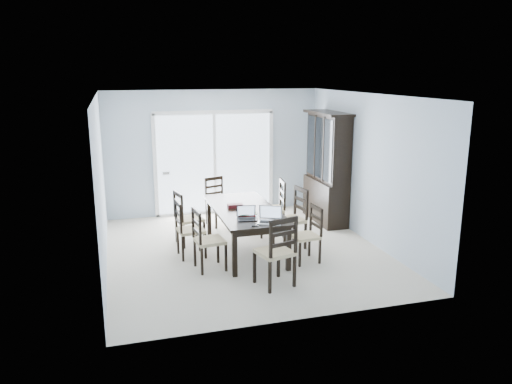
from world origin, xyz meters
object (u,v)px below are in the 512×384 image
hot_tub (193,183)px  chair_right_near (310,228)px  game_box (235,206)px  chair_left_mid (185,223)px  laptop_silver (270,219)px  dining_table (245,213)px  chair_left_far (184,213)px  chair_right_mid (295,211)px  chair_end_near (279,244)px  china_hutch (327,169)px  chair_end_far (217,196)px  chair_right_far (276,201)px  cell_phone (255,226)px  chair_left_near (204,233)px  laptop_dark (247,217)px

hot_tub → chair_right_near: bearing=-73.6°
chair_right_near → game_box: size_ratio=4.16×
chair_left_mid → laptop_silver: chair_left_mid is taller
dining_table → chair_left_far: bearing=146.7°
chair_right_mid → chair_end_near: bearing=143.3°
china_hutch → chair_left_mid: size_ratio=2.01×
chair_left_far → chair_end_far: size_ratio=1.02×
chair_right_far → cell_phone: chair_right_far is taller
dining_table → chair_end_near: size_ratio=1.82×
chair_right_near → chair_right_mid: chair_right_mid is taller
chair_right_far → chair_end_far: chair_right_far is taller
dining_table → chair_right_far: size_ratio=1.85×
chair_right_far → cell_phone: (-0.89, -1.71, 0.13)m
chair_right_near → laptop_silver: 0.81m
chair_left_near → hot_tub: 4.05m
dining_table → chair_left_near: chair_left_near is taller
chair_right_near → chair_left_near: bearing=80.9°
laptop_silver → hot_tub: (-0.48, 4.31, -0.33)m
chair_left_near → chair_right_near: bearing=80.0°
chair_left_near → chair_right_mid: size_ratio=0.93×
laptop_dark → hot_tub: laptop_dark is taller
chair_left_far → game_box: 0.96m
chair_left_mid → chair_end_near: size_ratio=0.91×
dining_table → china_hutch: size_ratio=1.00×
chair_end_far → hot_tub: chair_end_far is taller
chair_left_far → chair_right_near: size_ratio=1.06×
chair_right_mid → chair_left_near: bearing=101.1°
chair_end_near → laptop_dark: chair_end_near is taller
chair_end_near → cell_phone: (-0.18, 0.54, 0.12)m
chair_right_mid → laptop_silver: 1.18m
chair_right_near → chair_end_far: (-1.02, 2.37, 0.03)m
dining_table → chair_end_near: (0.08, -1.54, -0.03)m
chair_left_mid → chair_right_mid: 1.89m
chair_left_mid → hot_tub: 3.46m
chair_right_near → laptop_dark: bearing=80.5°
chair_right_mid → chair_end_far: size_ratio=1.10×
laptop_silver → chair_right_mid: bearing=75.1°
chair_right_mid → chair_end_far: chair_right_mid is taller
chair_right_mid → dining_table: bearing=81.0°
chair_right_far → cell_phone: size_ratio=10.95×
game_box → chair_right_mid: bearing=-4.7°
china_hutch → laptop_silver: (-1.88, -2.15, -0.26)m
cell_phone → hot_tub: bearing=108.4°
chair_right_mid → chair_right_far: bearing=-0.5°
chair_right_mid → chair_end_near: 1.74m
chair_left_far → chair_end_near: 2.37m
chair_right_mid → chair_end_near: (-0.81, -1.54, 0.01)m
chair_right_mid → hot_tub: chair_right_mid is taller
chair_left_near → laptop_silver: 1.02m
chair_right_near → china_hutch: bearing=-36.0°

